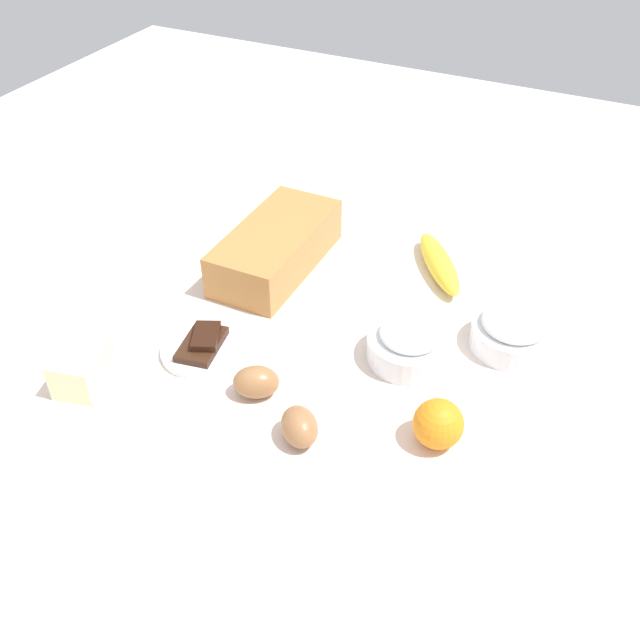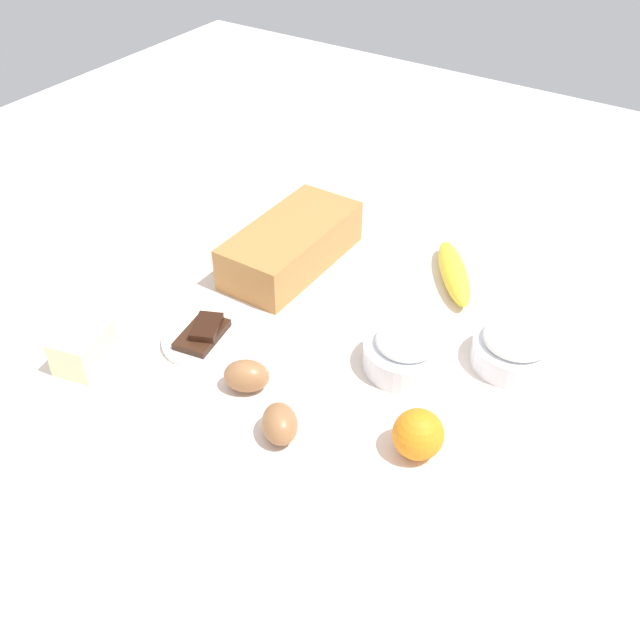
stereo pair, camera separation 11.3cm
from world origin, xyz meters
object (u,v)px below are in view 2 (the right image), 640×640
Objects in this scene: egg_beside_bowl at (246,376)px; chocolate_plate at (203,337)px; flour_bowl at (515,347)px; sugar_bowl at (406,351)px; egg_near_butter at (280,424)px; banana at (454,273)px; loaf_pan at (291,244)px; butter_block at (84,347)px; orange_fruit at (418,434)px.

egg_beside_bowl is 0.52× the size of chocolate_plate.
flour_bowl is 0.17m from sugar_bowl.
flour_bowl reaches higher than egg_near_butter.
banana is 2.84× the size of egg_near_butter.
flour_bowl is at bearing -48.84° from egg_beside_bowl.
flour_bowl is (-0.03, -0.44, -0.01)m from loaf_pan.
butter_block is 1.33× the size of egg_beside_bowl.
flour_bowl reaches higher than egg_beside_bowl.
loaf_pan reaches higher than chocolate_plate.
egg_beside_bowl is (-0.41, 0.14, 0.00)m from banana.
sugar_bowl reaches higher than egg_beside_bowl.
egg_near_butter is 0.11m from egg_beside_bowl.
sugar_bowl is 1.87× the size of orange_fruit.
egg_near_butter is (-0.46, 0.04, 0.00)m from banana.
egg_beside_bowl is at bearing -156.75° from loaf_pan.
sugar_bowl is 0.49m from butter_block.
orange_fruit reaches higher than egg_beside_bowl.
banana is 0.43m from egg_beside_bowl.
loaf_pan is at bearing -15.63° from butter_block.
egg_near_butter is at bearing -113.48° from chocolate_plate.
flour_bowl is at bearing -33.51° from egg_near_butter.
butter_block is 1.34× the size of egg_near_butter.
loaf_pan is 1.48× the size of banana.
butter_block is 0.18m from chocolate_plate.
butter_block is at bearing 103.06° from orange_fruit.
butter_block is (-0.50, 0.38, 0.01)m from banana.
loaf_pan reaches higher than sugar_bowl.
chocolate_plate is at bearing 144.41° from banana.
egg_near_butter reaches higher than banana.
egg_beside_bowl reaches higher than chocolate_plate.
butter_block reaches higher than chocolate_plate.
chocolate_plate is (-0.13, 0.29, -0.02)m from sugar_bowl.
flour_bowl is at bearing -94.67° from loaf_pan.
banana is 0.45m from chocolate_plate.
chocolate_plate is at bearing -41.35° from butter_block.
banana is 2.81× the size of egg_beside_bowl.
butter_block is at bearing 142.77° from banana.
sugar_bowl is at bearing -172.33° from banana.
egg_near_butter is 0.24m from chocolate_plate.
orange_fruit is at bearing -161.82° from banana.
orange_fruit reaches higher than flour_bowl.
loaf_pan is at bearing 85.52° from flour_bowl.
egg_beside_bowl is at bearing 95.87° from orange_fruit.
egg_beside_bowl is (-0.03, 0.27, -0.01)m from orange_fruit.
loaf_pan is 3.12× the size of butter_block.
flour_bowl is 1.91× the size of egg_beside_bowl.
flour_bowl is at bearing -130.45° from banana.
egg_near_butter is 0.99× the size of egg_beside_bowl.
sugar_bowl reaches higher than egg_near_butter.
chocolate_plate is (0.04, 0.12, -0.01)m from egg_beside_bowl.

